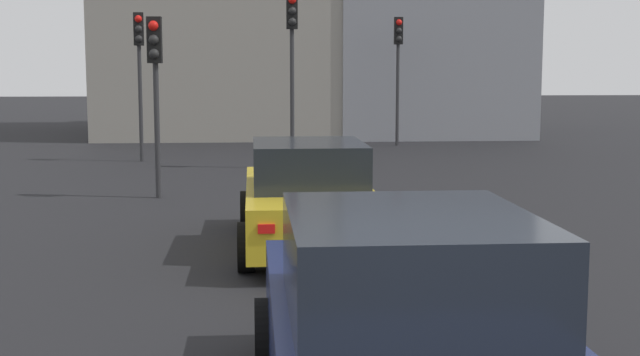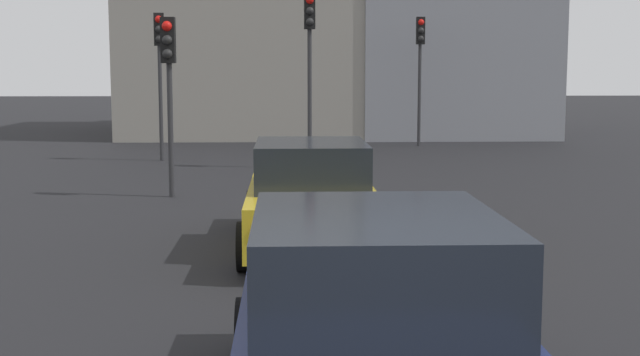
# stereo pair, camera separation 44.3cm
# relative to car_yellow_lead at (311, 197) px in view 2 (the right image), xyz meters

# --- Properties ---
(car_yellow_lead) EXTENTS (4.56, 1.96, 1.56)m
(car_yellow_lead) POSITION_rel_car_yellow_lead_xyz_m (0.00, 0.00, 0.00)
(car_yellow_lead) COLOR gold
(car_yellow_lead) RESTS_ON ground_plane
(car_navy_second) EXTENTS (4.54, 2.03, 1.63)m
(car_navy_second) POSITION_rel_car_yellow_lead_xyz_m (-6.46, -0.24, 0.03)
(car_navy_second) COLOR #141E4C
(car_navy_second) RESTS_ON ground_plane
(traffic_light_near_left) EXTENTS (0.32, 0.28, 4.30)m
(traffic_light_near_left) POSITION_rel_car_yellow_lead_xyz_m (16.51, -4.13, 2.33)
(traffic_light_near_left) COLOR #2D2D30
(traffic_light_near_left) RESTS_ON ground_plane
(traffic_light_near_right) EXTENTS (0.32, 0.28, 4.49)m
(traffic_light_near_right) POSITION_rel_car_yellow_lead_xyz_m (10.01, -0.26, 2.46)
(traffic_light_near_right) COLOR #2D2D30
(traffic_light_near_right) RESTS_ON ground_plane
(traffic_light_far_left) EXTENTS (0.32, 0.29, 3.59)m
(traffic_light_far_left) POSITION_rel_car_yellow_lead_xyz_m (5.08, 2.67, 1.84)
(traffic_light_far_left) COLOR #2D2D30
(traffic_light_far_left) RESTS_ON ground_plane
(traffic_light_far_right) EXTENTS (0.33, 0.30, 4.12)m
(traffic_light_far_right) POSITION_rel_car_yellow_lead_xyz_m (12.11, 3.87, 2.21)
(traffic_light_far_right) COLOR #2D2D30
(traffic_light_far_right) RESTS_ON ground_plane
(building_facade_center) EXTENTS (10.77, 9.06, 8.70)m
(building_facade_center) POSITION_rel_car_yellow_lead_xyz_m (23.63, 1.95, 3.60)
(building_facade_center) COLOR gray
(building_facade_center) RESTS_ON ground_plane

